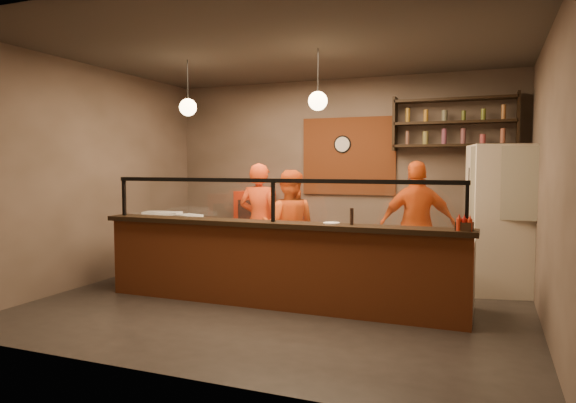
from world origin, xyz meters
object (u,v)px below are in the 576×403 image
at_px(pepper_mill, 352,216).
at_px(pizza_dough, 299,229).
at_px(fridge, 502,219).
at_px(cook_left, 259,221).
at_px(wall_clock, 343,144).
at_px(cook_mid, 289,227).
at_px(red_cooler, 255,228).
at_px(condiment_caddy, 464,226).
at_px(cook_right, 417,226).

bearing_deg(pepper_mill, pizza_dough, 146.54).
bearing_deg(fridge, cook_left, 175.18).
bearing_deg(pizza_dough, wall_clock, 89.89).
height_order(cook_left, cook_mid, cook_left).
bearing_deg(red_cooler, condiment_caddy, -28.81).
relative_size(cook_mid, pepper_mill, 8.76).
height_order(cook_mid, red_cooler, cook_mid).
height_order(cook_mid, fridge, fridge).
xyz_separation_m(wall_clock, cook_right, (1.41, -1.19, -1.20)).
distance_m(cook_right, condiment_caddy, 1.76).
relative_size(cook_right, pizza_dough, 4.08).
relative_size(wall_clock, cook_mid, 0.18).
xyz_separation_m(pizza_dough, condiment_caddy, (2.10, -0.68, 0.20)).
bearing_deg(cook_right, wall_clock, -60.38).
xyz_separation_m(cook_left, cook_mid, (0.54, -0.15, -0.05)).
bearing_deg(condiment_caddy, cook_right, 113.01).
height_order(cook_left, cook_right, cook_right).
bearing_deg(cook_mid, cook_left, -27.42).
xyz_separation_m(cook_left, red_cooler, (-0.57, 1.04, -0.24)).
bearing_deg(cook_left, condiment_caddy, 152.07).
height_order(cook_right, condiment_caddy, cook_right).
distance_m(wall_clock, cook_mid, 2.00).
bearing_deg(condiment_caddy, cook_mid, 152.32).
bearing_deg(wall_clock, cook_mid, -104.63).
distance_m(wall_clock, cook_right, 2.20).
relative_size(wall_clock, condiment_caddy, 1.83).
height_order(cook_right, pepper_mill, cook_right).
bearing_deg(cook_left, wall_clock, -126.86).
distance_m(cook_right, pepper_mill, 1.63).
bearing_deg(pizza_dough, pepper_mill, -33.46).
bearing_deg(red_cooler, pepper_mill, -39.43).
relative_size(pizza_dough, condiment_caddy, 2.71).
bearing_deg(cook_mid, red_cooler, -59.15).
bearing_deg(cook_mid, fridge, 179.09).
distance_m(cook_right, fridge, 1.12).
bearing_deg(red_cooler, cook_mid, -41.12).
relative_size(red_cooler, pizza_dough, 2.92).
xyz_separation_m(cook_left, pepper_mill, (1.79, -1.35, 0.27)).
height_order(wall_clock, cook_mid, wall_clock).
xyz_separation_m(cook_mid, condiment_caddy, (2.49, -1.31, 0.27)).
bearing_deg(fridge, pizza_dough, -166.21).
height_order(fridge, pizza_dough, fridge).
bearing_deg(pepper_mill, red_cooler, 134.61).
bearing_deg(condiment_caddy, pepper_mill, 175.23).
bearing_deg(pepper_mill, cook_right, 69.93).
bearing_deg(fridge, red_cooler, 159.34).
distance_m(fridge, condiment_caddy, 1.92).
distance_m(cook_left, fridge, 3.46).
distance_m(fridge, pepper_mill, 2.42).
xyz_separation_m(cook_mid, fridge, (2.89, 0.57, 0.17)).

